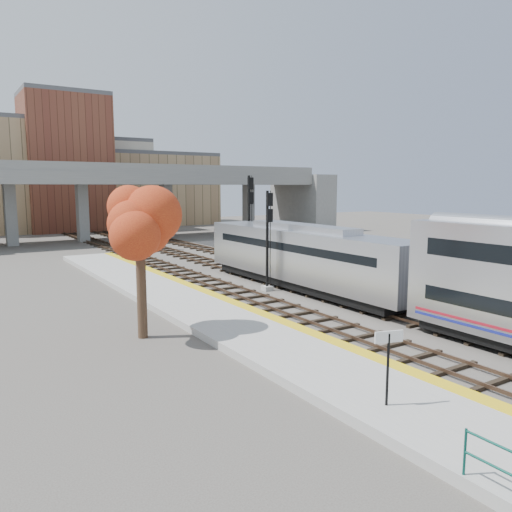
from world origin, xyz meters
TOP-DOWN VIEW (x-y plane):
  - ground at (0.00, 0.00)m, footprint 160.00×160.00m
  - platform at (-7.25, 0.00)m, footprint 4.50×60.00m
  - yellow_strip at (-5.35, 0.00)m, footprint 0.70×60.00m
  - tracks at (0.93, 12.50)m, footprint 10.70×95.00m
  - overpass at (4.92, 45.00)m, footprint 54.00×12.00m
  - buildings_far at (1.26, 66.57)m, footprint 43.00×21.00m
  - parking_lot at (14.00, 28.00)m, footprint 14.00×18.00m
  - locomotive at (1.00, 7.44)m, footprint 3.02×19.05m
  - signal_mast_near at (-1.10, 8.34)m, footprint 0.60×0.64m
  - signal_mast_mid at (3.00, 17.23)m, footprint 0.60×0.64m
  - signal_mast_far at (-1.10, 33.09)m, footprint 0.60×0.64m
  - station_sign at (-8.15, -8.53)m, footprint 0.87×0.32m
  - tree at (-11.55, 2.89)m, footprint 3.60×3.60m
  - car_a at (10.05, 22.33)m, footprint 2.37×3.47m
  - car_b at (12.69, 29.08)m, footprint 2.77×3.56m
  - car_c at (18.29, 32.08)m, footprint 3.01×4.12m

SIDE VIEW (x-z plane):
  - ground at x=0.00m, z-range 0.00..0.00m
  - parking_lot at x=14.00m, z-range 0.00..0.04m
  - tracks at x=0.93m, z-range -0.05..0.20m
  - platform at x=-7.25m, z-range 0.00..0.35m
  - yellow_strip at x=-5.35m, z-range 0.35..0.36m
  - car_a at x=10.05m, z-range 0.04..1.14m
  - car_c at x=18.29m, z-range 0.04..1.15m
  - car_b at x=12.69m, z-range 0.04..1.17m
  - station_sign at x=-8.15m, z-range 0.84..3.12m
  - locomotive at x=1.00m, z-range 0.23..4.33m
  - signal_mast_near at x=-1.10m, z-range -0.13..6.39m
  - signal_mast_far at x=-1.10m, z-range -0.09..6.60m
  - signal_mast_mid at x=3.00m, z-range 0.08..7.76m
  - tree at x=-11.55m, z-range 1.73..8.88m
  - overpass at x=4.92m, z-range 1.06..10.56m
  - buildings_far at x=1.26m, z-range -2.42..18.18m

